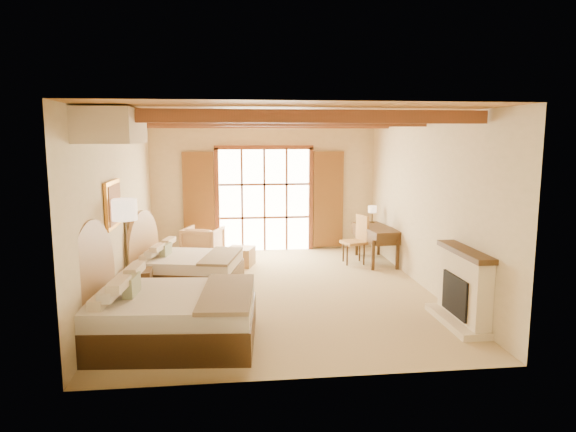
{
  "coord_description": "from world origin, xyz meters",
  "views": [
    {
      "loc": [
        -0.88,
        -9.1,
        2.81
      ],
      "look_at": [
        0.21,
        0.2,
        1.36
      ],
      "focal_mm": 32.0,
      "sensor_mm": 36.0,
      "label": 1
    }
  ],
  "objects": [
    {
      "name": "ceiling",
      "position": [
        0.0,
        0.0,
        3.2
      ],
      "size": [
        7.0,
        7.0,
        0.0
      ],
      "primitive_type": "plane",
      "rotation": [
        3.14,
        0.0,
        0.0
      ],
      "color": "#AC6F36",
      "rests_on": "ground"
    },
    {
      "name": "floor",
      "position": [
        0.0,
        0.0,
        0.0
      ],
      "size": [
        7.0,
        7.0,
        0.0
      ],
      "primitive_type": "plane",
      "color": "tan",
      "rests_on": "ground"
    },
    {
      "name": "wall_back",
      "position": [
        0.0,
        3.5,
        1.6
      ],
      "size": [
        5.5,
        0.0,
        5.5
      ],
      "primitive_type": "plane",
      "rotation": [
        1.57,
        0.0,
        0.0
      ],
      "color": "beige",
      "rests_on": "ground"
    },
    {
      "name": "desk_lamp",
      "position": [
        2.48,
        2.51,
        1.11
      ],
      "size": [
        0.2,
        0.2,
        0.39
      ],
      "color": "#352B18",
      "rests_on": "desk"
    },
    {
      "name": "ottoman",
      "position": [
        -0.64,
        1.98,
        0.2
      ],
      "size": [
        0.69,
        0.69,
        0.4
      ],
      "primitive_type": "cube",
      "rotation": [
        0.0,
        0.0,
        -0.32
      ],
      "color": "#9E7445",
      "rests_on": "floor"
    },
    {
      "name": "french_doors",
      "position": [
        0.0,
        3.44,
        1.25
      ],
      "size": [
        3.95,
        0.08,
        2.6
      ],
      "color": "white",
      "rests_on": "ground"
    },
    {
      "name": "desk_chair",
      "position": [
        1.91,
        1.87,
        0.34
      ],
      "size": [
        0.6,
        0.59,
        1.08
      ],
      "rotation": [
        0.0,
        0.0,
        0.28
      ],
      "color": "#AC794B",
      "rests_on": "floor"
    },
    {
      "name": "wall_right",
      "position": [
        2.75,
        0.0,
        1.6
      ],
      "size": [
        0.0,
        7.0,
        7.0
      ],
      "primitive_type": "plane",
      "rotation": [
        1.57,
        0.0,
        -1.57
      ],
      "color": "beige",
      "rests_on": "ground"
    },
    {
      "name": "fireplace",
      "position": [
        2.6,
        -2.0,
        0.51
      ],
      "size": [
        0.46,
        1.4,
        1.16
      ],
      "color": "beige",
      "rests_on": "ground"
    },
    {
      "name": "painting",
      "position": [
        -2.7,
        -0.75,
        1.75
      ],
      "size": [
        0.06,
        0.95,
        0.75
      ],
      "color": "gold",
      "rests_on": "wall_left"
    },
    {
      "name": "wall_left",
      "position": [
        -2.75,
        0.0,
        1.6
      ],
      "size": [
        0.0,
        7.0,
        7.0
      ],
      "primitive_type": "plane",
      "rotation": [
        1.57,
        0.0,
        1.57
      ],
      "color": "beige",
      "rests_on": "ground"
    },
    {
      "name": "bed_far",
      "position": [
        -1.8,
        0.59,
        0.38
      ],
      "size": [
        2.17,
        1.8,
        1.24
      ],
      "rotation": [
        0.0,
        0.0,
        -0.22
      ],
      "color": "#442F13",
      "rests_on": "floor"
    },
    {
      "name": "canopy_valance",
      "position": [
        -2.4,
        -2.0,
        2.95
      ],
      "size": [
        0.7,
        1.4,
        0.45
      ],
      "primitive_type": "cube",
      "color": "#F8DEC4",
      "rests_on": "ceiling"
    },
    {
      "name": "ceiling_beams",
      "position": [
        0.0,
        0.0,
        3.08
      ],
      "size": [
        5.39,
        4.6,
        0.18
      ],
      "primitive_type": null,
      "color": "brown",
      "rests_on": "ceiling"
    },
    {
      "name": "armchair",
      "position": [
        -1.48,
        2.65,
        0.38
      ],
      "size": [
        1.03,
        1.04,
        0.76
      ],
      "primitive_type": "imported",
      "rotation": [
        0.0,
        0.0,
        -3.45
      ],
      "color": "tan",
      "rests_on": "floor"
    },
    {
      "name": "floor_lamp",
      "position": [
        -2.5,
        -0.96,
        1.57
      ],
      "size": [
        0.39,
        0.39,
        1.85
      ],
      "color": "#352B18",
      "rests_on": "floor"
    },
    {
      "name": "nightstand",
      "position": [
        -2.45,
        -0.41,
        0.29
      ],
      "size": [
        0.49,
        0.49,
        0.57
      ],
      "primitive_type": "cube",
      "rotation": [
        0.0,
        0.0,
        0.04
      ],
      "color": "#442F13",
      "rests_on": "floor"
    },
    {
      "name": "desk",
      "position": [
        2.41,
        1.93,
        0.43
      ],
      "size": [
        0.82,
        1.57,
        0.81
      ],
      "rotation": [
        0.0,
        0.0,
        0.12
      ],
      "color": "#442F13",
      "rests_on": "floor"
    },
    {
      "name": "bed_near",
      "position": [
        -1.86,
        -2.2,
        0.45
      ],
      "size": [
        2.4,
        1.9,
        1.49
      ],
      "rotation": [
        0.0,
        0.0,
        -0.09
      ],
      "color": "#442F13",
      "rests_on": "floor"
    }
  ]
}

